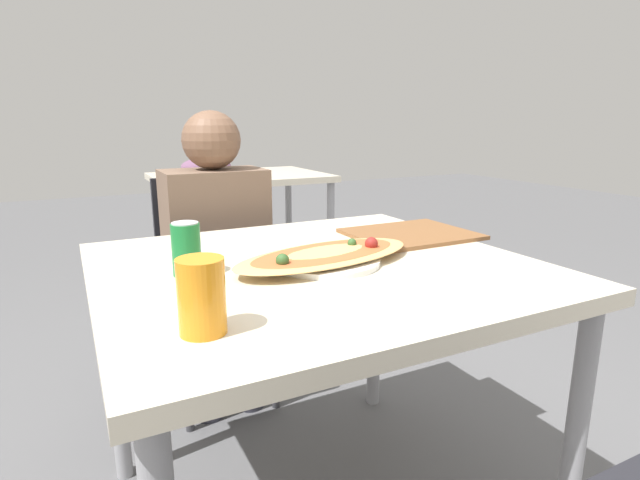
{
  "coord_description": "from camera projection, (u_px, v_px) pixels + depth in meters",
  "views": [
    {
      "loc": [
        -0.54,
        -1.08,
        1.11
      ],
      "look_at": [
        0.01,
        -0.01,
        0.82
      ],
      "focal_mm": 28.0,
      "sensor_mm": 36.0,
      "label": 1
    }
  ],
  "objects": [
    {
      "name": "soda_can",
      "position": [
        186.0,
        249.0,
        1.15
      ],
      "size": [
        0.07,
        0.07,
        0.12
      ],
      "color": "#197233",
      "rests_on": "dining_table"
    },
    {
      "name": "person_seated",
      "position": [
        217.0,
        239.0,
        1.86
      ],
      "size": [
        0.37,
        0.25,
        1.15
      ],
      "rotation": [
        0.0,
        0.0,
        3.14
      ],
      "color": "#2D2D38",
      "rests_on": "ground_plane"
    },
    {
      "name": "pizza_main",
      "position": [
        326.0,
        256.0,
        1.25
      ],
      "size": [
        0.54,
        0.3,
        0.06
      ],
      "color": "white",
      "rests_on": "dining_table"
    },
    {
      "name": "serving_tray",
      "position": [
        411.0,
        234.0,
        1.55
      ],
      "size": [
        0.36,
        0.3,
        0.01
      ],
      "color": "brown",
      "rests_on": "dining_table"
    },
    {
      "name": "chair_far_seated",
      "position": [
        212.0,
        276.0,
        2.0
      ],
      "size": [
        0.4,
        0.4,
        0.89
      ],
      "rotation": [
        0.0,
        0.0,
        3.14
      ],
      "color": "black",
      "rests_on": "ground_plane"
    },
    {
      "name": "dining_table",
      "position": [
        316.0,
        292.0,
        1.28
      ],
      "size": [
        1.05,
        0.98,
        0.76
      ],
      "color": "beige",
      "rests_on": "ground_plane"
    },
    {
      "name": "background_table",
      "position": [
        234.0,
        183.0,
        3.3
      ],
      "size": [
        1.1,
        0.8,
        0.88
      ],
      "color": "beige",
      "rests_on": "ground_plane"
    },
    {
      "name": "drink_glass",
      "position": [
        202.0,
        296.0,
        0.83
      ],
      "size": [
        0.08,
        0.08,
        0.13
      ],
      "color": "orange",
      "rests_on": "dining_table"
    }
  ]
}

